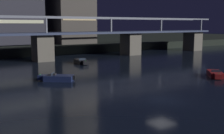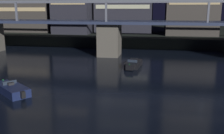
{
  "view_description": "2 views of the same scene",
  "coord_description": "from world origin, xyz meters",
  "views": [
    {
      "loc": [
        -19.26,
        -20.67,
        7.7
      ],
      "look_at": [
        1.77,
        12.34,
        1.71
      ],
      "focal_mm": 44.63,
      "sensor_mm": 36.0,
      "label": 1
    },
    {
      "loc": [
        8.14,
        -6.53,
        8.08
      ],
      "look_at": [
        3.08,
        22.11,
        1.42
      ],
      "focal_mm": 41.16,
      "sensor_mm": 36.0,
      "label": 2
    }
  ],
  "objects": [
    {
      "name": "speedboat_near_center",
      "position": [
        -5.43,
        15.09,
        0.41
      ],
      "size": [
        4.66,
        4.05,
        1.16
      ],
      "color": "#19234C",
      "rests_on": "ground"
    },
    {
      "name": "speedboat_near_left",
      "position": [
        4.96,
        28.73,
        0.41
      ],
      "size": [
        2.25,
        5.23,
        1.16
      ],
      "color": "black",
      "rests_on": "ground"
    },
    {
      "name": "river_bridge",
      "position": [
        0.0,
        37.07,
        4.14
      ],
      "size": [
        98.67,
        6.4,
        9.38
      ],
      "color": "#605B51",
      "rests_on": "ground"
    },
    {
      "name": "far_riverbank",
      "position": [
        0.0,
        85.08,
        1.1
      ],
      "size": [
        240.0,
        80.0,
        2.2
      ],
      "primitive_type": "cube",
      "color": "black",
      "rests_on": "ground"
    }
  ]
}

